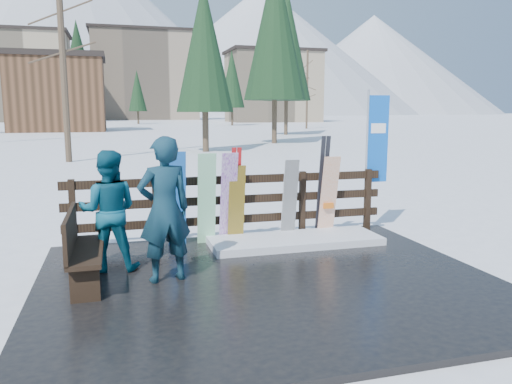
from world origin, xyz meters
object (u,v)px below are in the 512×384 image
object	(u,v)px
rental_flag	(375,144)
person_back	(108,211)
snowboard_5	(329,196)
snowboard_0	(177,199)
snowboard_1	(207,199)
snowboard_3	(228,198)
snowboard_4	(290,199)
person_front	(164,210)
bench	(80,247)
snowboard_2	(236,204)

from	to	relation	value
rental_flag	person_back	size ratio (longest dim) A/B	1.54
snowboard_5	person_back	xyz separation A→B (m)	(-3.74, -0.95, 0.13)
snowboard_0	snowboard_5	bearing A→B (deg)	0.00
snowboard_1	snowboard_3	distance (m)	0.37
snowboard_4	person_front	distance (m)	2.83
snowboard_1	snowboard_5	xyz separation A→B (m)	(2.19, 0.00, -0.05)
snowboard_1	snowboard_5	bearing A→B (deg)	0.00
rental_flag	snowboard_1	bearing A→B (deg)	-175.21
bench	snowboard_0	world-z (taller)	snowboard_0
snowboard_4	snowboard_3	bearing A→B (deg)	180.00
snowboard_3	rental_flag	size ratio (longest dim) A/B	0.61
snowboard_1	snowboard_2	bearing A→B (deg)	0.00
person_back	snowboard_1	bearing A→B (deg)	-139.16
snowboard_2	snowboard_3	world-z (taller)	snowboard_3
snowboard_4	rental_flag	distance (m)	2.00
snowboard_0	snowboard_3	world-z (taller)	snowboard_0
snowboard_4	snowboard_0	bearing A→B (deg)	180.00
bench	snowboard_4	world-z (taller)	snowboard_4
bench	snowboard_2	bearing A→B (deg)	32.67
snowboard_3	person_front	size ratio (longest dim) A/B	0.83
snowboard_0	snowboard_2	xyz separation A→B (m)	(1.00, 0.00, -0.13)
snowboard_0	snowboard_3	size ratio (longest dim) A/B	1.01
snowboard_1	snowboard_4	distance (m)	1.46
bench	person_front	distance (m)	1.15
person_front	rental_flag	bearing A→B (deg)	-166.26
rental_flag	person_back	xyz separation A→B (m)	(-4.77, -1.22, -0.76)
person_back	rental_flag	bearing A→B (deg)	-156.37
snowboard_3	person_front	distance (m)	2.04
snowboard_0	snowboard_2	size ratio (longest dim) A/B	1.19
snowboard_3	person_back	distance (m)	2.14
snowboard_5	rental_flag	bearing A→B (deg)	14.71
bench	person_front	bearing A→B (deg)	-4.69
snowboard_3	snowboard_5	xyz separation A→B (m)	(1.82, 0.00, -0.05)
snowboard_1	snowboard_3	world-z (taller)	snowboard_3
bench	snowboard_4	xyz separation A→B (m)	(3.36, 1.55, 0.18)
bench	snowboard_1	bearing A→B (deg)	39.08
bench	snowboard_3	bearing A→B (deg)	34.23
snowboard_4	rental_flag	world-z (taller)	rental_flag
snowboard_5	person_back	distance (m)	3.86
snowboard_1	person_front	xyz separation A→B (m)	(-0.84, -1.63, 0.18)
snowboard_3	person_back	world-z (taller)	person_back
snowboard_0	snowboard_4	bearing A→B (deg)	0.00
snowboard_1	snowboard_3	xyz separation A→B (m)	(0.37, 0.00, 0.00)
snowboard_0	snowboard_5	xyz separation A→B (m)	(2.68, 0.00, -0.07)
bench	rental_flag	world-z (taller)	rental_flag
snowboard_4	rental_flag	xyz separation A→B (m)	(1.76, 0.27, 0.91)
snowboard_0	snowboard_4	xyz separation A→B (m)	(1.95, 0.00, -0.09)
snowboard_4	person_back	size ratio (longest dim) A/B	0.84
snowboard_2	snowboard_3	distance (m)	0.18
person_front	person_back	xyz separation A→B (m)	(-0.71, 0.68, -0.11)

